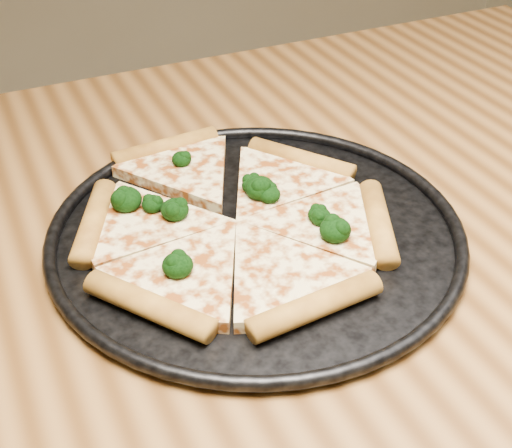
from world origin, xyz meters
name	(u,v)px	position (x,y,z in m)	size (l,w,h in m)	color
dining_table	(333,293)	(0.00, 0.00, 0.66)	(1.20, 0.90, 0.75)	brown
pizza_pan	(256,231)	(-0.08, 0.01, 0.76)	(0.40, 0.40, 0.02)	black
pizza	(234,220)	(-0.10, 0.03, 0.77)	(0.32, 0.34, 0.02)	#FADE99
broccoli_florets	(226,208)	(-0.11, 0.04, 0.78)	(0.19, 0.21, 0.02)	black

